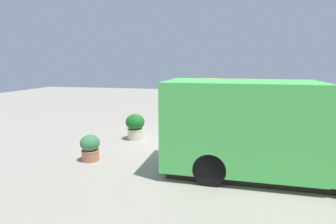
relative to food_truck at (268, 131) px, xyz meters
The scene contains 5 objects.
ground_plane 3.79m from the food_truck, 44.59° to the left, with size 40.00×40.00×0.00m, color #9C9486.
food_truck is the anchor object (origin of this frame).
person_customer 4.71m from the food_truck, 43.68° to the left, with size 0.64×0.78×0.91m.
planter_flowering_near 5.01m from the food_truck, 60.63° to the left, with size 0.70×0.70×0.95m.
planter_flowering_far 4.91m from the food_truck, 90.12° to the left, with size 0.56×0.56×0.76m.
Camera 1 is at (-9.46, -1.54, 2.78)m, focal length 28.97 mm.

